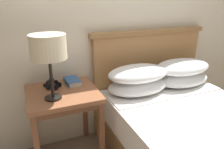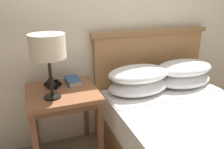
# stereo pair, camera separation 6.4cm
# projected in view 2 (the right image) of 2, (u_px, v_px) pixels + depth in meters

# --- Properties ---
(wall_back) EXTENTS (8.00, 0.06, 2.60)m
(wall_back) POSITION_uv_depth(u_px,v_px,m) (113.00, 10.00, 2.07)
(wall_back) COLOR beige
(wall_back) RESTS_ON ground_plane
(nightstand) EXTENTS (0.58, 0.58, 0.68)m
(nightstand) POSITION_uv_depth(u_px,v_px,m) (63.00, 100.00, 1.87)
(nightstand) COLOR brown
(nightstand) RESTS_ON ground_plane
(bed) EXTENTS (1.29, 1.92, 1.10)m
(bed) POSITION_uv_depth(u_px,v_px,m) (198.00, 142.00, 1.75)
(bed) COLOR brown
(bed) RESTS_ON ground_plane
(table_lamp) EXTENTS (0.26, 0.26, 0.50)m
(table_lamp) POSITION_uv_depth(u_px,v_px,m) (48.00, 48.00, 1.57)
(table_lamp) COLOR black
(table_lamp) RESTS_ON nightstand
(book_on_nightstand) EXTENTS (0.13, 0.21, 0.04)m
(book_on_nightstand) POSITION_uv_depth(u_px,v_px,m) (73.00, 81.00, 1.98)
(book_on_nightstand) COLOR silver
(book_on_nightstand) RESTS_ON nightstand
(binoculars_pair) EXTENTS (0.15, 0.16, 0.05)m
(binoculars_pair) POSITION_uv_depth(u_px,v_px,m) (53.00, 84.00, 1.90)
(binoculars_pair) COLOR black
(binoculars_pair) RESTS_ON nightstand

